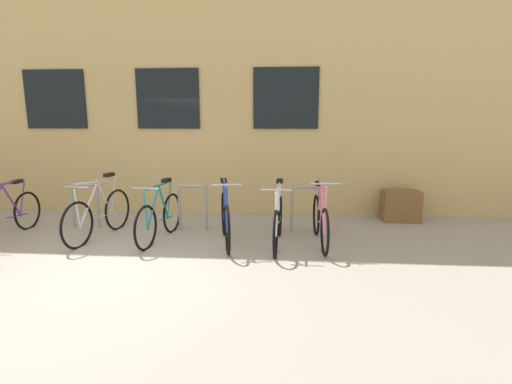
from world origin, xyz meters
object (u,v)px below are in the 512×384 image
(bicycle_silver, at_px, (99,214))
(bicycle_purple, at_px, (6,215))
(bicycle_teal, at_px, (160,217))
(bicycle_blue, at_px, (225,218))
(planter_box, at_px, (400,206))
(bicycle_pink, at_px, (320,220))
(bicycle_white, at_px, (278,221))

(bicycle_silver, xyz_separation_m, bicycle_purple, (-1.56, -0.11, -0.02))
(bicycle_teal, bearing_deg, bicycle_blue, -3.54)
(bicycle_teal, distance_m, planter_box, 4.58)
(bicycle_silver, bearing_deg, planter_box, 15.43)
(bicycle_pink, relative_size, bicycle_teal, 1.05)
(bicycle_silver, distance_m, bicycle_white, 3.01)
(bicycle_blue, bearing_deg, bicycle_silver, 176.96)
(bicycle_pink, xyz_separation_m, planter_box, (1.70, 1.52, -0.09))
(bicycle_silver, distance_m, planter_box, 5.58)
(bicycle_blue, bearing_deg, bicycle_teal, 176.46)
(bicycle_pink, bearing_deg, bicycle_silver, 179.48)
(bicycle_blue, height_order, bicycle_white, bicycle_blue)
(bicycle_silver, distance_m, bicycle_blue, 2.16)
(bicycle_blue, xyz_separation_m, bicycle_pink, (1.52, 0.08, -0.01))
(bicycle_white, relative_size, planter_box, 2.58)
(bicycle_pink, bearing_deg, bicycle_blue, -176.93)
(bicycle_silver, xyz_separation_m, planter_box, (5.38, 1.48, -0.10))
(bicycle_blue, distance_m, bicycle_pink, 1.52)
(bicycle_blue, xyz_separation_m, bicycle_white, (0.85, -0.03, -0.01))
(bicycle_pink, height_order, bicycle_teal, bicycle_pink)
(bicycle_silver, bearing_deg, bicycle_white, -2.82)
(bicycle_pink, height_order, planter_box, bicycle_pink)
(bicycle_pink, bearing_deg, bicycle_teal, -179.70)
(bicycle_blue, relative_size, bicycle_teal, 1.04)
(bicycle_pink, height_order, bicycle_white, bicycle_pink)
(bicycle_purple, distance_m, bicycle_teal, 2.62)
(bicycle_blue, relative_size, bicycle_white, 0.96)
(bicycle_pink, distance_m, bicycle_teal, 2.62)
(bicycle_silver, height_order, bicycle_teal, bicycle_silver)
(bicycle_silver, distance_m, bicycle_pink, 3.68)
(bicycle_silver, distance_m, bicycle_purple, 1.57)
(bicycle_teal, xyz_separation_m, planter_box, (4.32, 1.53, -0.08))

